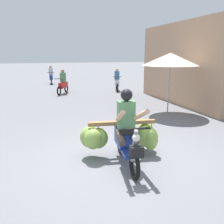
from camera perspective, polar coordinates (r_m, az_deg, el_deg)
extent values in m
plane|color=slate|center=(5.40, 0.50, -11.08)|extent=(120.00, 120.00, 0.00)
torus|color=black|center=(4.52, 5.33, -12.32)|extent=(0.15, 0.57, 0.56)
torus|color=black|center=(5.59, 2.02, -7.06)|extent=(0.15, 0.57, 0.56)
cube|color=navy|center=(4.95, 3.77, -9.43)|extent=(0.31, 0.59, 0.08)
cube|color=navy|center=(5.24, 2.74, -5.95)|extent=(0.36, 0.67, 0.36)
cube|color=black|center=(5.10, 2.97, -3.91)|extent=(0.33, 0.63, 0.10)
cylinder|color=gray|center=(4.44, 5.22, -8.04)|extent=(0.11, 0.29, 0.69)
cylinder|color=black|center=(4.29, 5.46, -4.00)|extent=(0.56, 0.11, 0.04)
sphere|color=silver|center=(4.26, 5.71, -6.12)|extent=(0.14, 0.14, 0.14)
cube|color=black|center=(4.31, 5.78, -9.30)|extent=(0.26, 0.19, 0.20)
cube|color=navy|center=(4.40, 5.42, -8.80)|extent=(0.13, 0.29, 0.04)
cube|color=olive|center=(5.30, 2.41, -2.56)|extent=(1.50, 0.29, 0.08)
cube|color=olive|center=(5.47, 1.99, -2.35)|extent=(1.35, 0.25, 0.06)
ellipsoid|color=#85A948|center=(5.52, 9.19, -6.36)|extent=(0.36, 0.33, 0.52)
cylinder|color=#998459|center=(5.42, 9.32, -3.20)|extent=(0.02, 0.02, 0.17)
ellipsoid|color=#8AAD4C|center=(5.55, 7.70, -5.46)|extent=(0.39, 0.36, 0.55)
cylinder|color=#998459|center=(5.46, 7.80, -2.57)|extent=(0.02, 0.02, 0.09)
ellipsoid|color=#83A645|center=(5.33, -3.28, -6.16)|extent=(0.53, 0.50, 0.46)
cylinder|color=#998459|center=(5.24, -3.31, -3.40)|extent=(0.02, 0.02, 0.14)
ellipsoid|color=#89AD4C|center=(5.21, -4.46, -6.33)|extent=(0.43, 0.39, 0.46)
cylinder|color=#998459|center=(5.13, -4.51, -3.65)|extent=(0.02, 0.02, 0.11)
ellipsoid|color=#82A544|center=(5.38, -5.19, -5.89)|extent=(0.51, 0.47, 0.49)
cylinder|color=#998459|center=(5.30, -5.25, -3.12)|extent=(0.02, 0.02, 0.11)
ellipsoid|color=#88AB4B|center=(5.81, 7.85, -4.61)|extent=(0.47, 0.44, 0.47)
cylinder|color=#998459|center=(5.74, 7.94, -2.02)|extent=(0.02, 0.02, 0.14)
cube|color=#4C7F51|center=(4.90, 3.34, -0.64)|extent=(0.37, 0.26, 0.56)
sphere|color=black|center=(4.79, 3.46, 4.06)|extent=(0.24, 0.24, 0.24)
cylinder|color=tan|center=(4.61, 6.70, -0.77)|extent=(0.13, 0.72, 0.39)
cylinder|color=tan|center=(4.52, 1.96, -0.99)|extent=(0.23, 0.72, 0.39)
cylinder|color=#4C4238|center=(4.94, 5.18, -5.74)|extent=(0.18, 0.45, 0.27)
cylinder|color=#4C4238|center=(4.88, 1.99, -5.96)|extent=(0.18, 0.45, 0.27)
torus|color=black|center=(13.72, -12.42, 4.92)|extent=(0.32, 0.50, 0.52)
torus|color=black|center=(14.73, -10.76, 5.57)|extent=(0.32, 0.50, 0.52)
cube|color=red|center=(14.29, -11.46, 6.27)|extent=(0.64, 0.91, 0.32)
cylinder|color=black|center=(13.69, -12.48, 7.68)|extent=(0.46, 0.27, 0.04)
cube|color=#4C7F51|center=(14.26, -11.51, 8.07)|extent=(0.36, 0.32, 0.52)
sphere|color=#9E7051|center=(14.21, -11.61, 9.47)|extent=(0.20, 0.20, 0.20)
torus|color=black|center=(18.71, -14.15, 7.06)|extent=(0.11, 0.52, 0.52)
torus|color=black|center=(19.81, -14.19, 7.40)|extent=(0.11, 0.52, 0.52)
cube|color=navy|center=(19.34, -14.21, 7.97)|extent=(0.29, 0.91, 0.32)
cylinder|color=black|center=(18.71, -14.27, 9.09)|extent=(0.50, 0.06, 0.04)
cube|color=#B2B7C6|center=(19.32, -14.29, 9.31)|extent=(0.31, 0.22, 0.52)
sphere|color=tan|center=(19.28, -14.35, 10.34)|extent=(0.20, 0.20, 0.20)
torus|color=black|center=(14.55, 1.30, 5.71)|extent=(0.22, 0.52, 0.52)
torus|color=black|center=(15.64, 1.07, 6.26)|extent=(0.22, 0.52, 0.52)
cube|color=silver|center=(15.17, 1.17, 6.95)|extent=(0.47, 0.93, 0.32)
cylinder|color=black|center=(14.53, 1.31, 8.32)|extent=(0.49, 0.17, 0.04)
cube|color=#386699|center=(15.14, 1.17, 8.65)|extent=(0.34, 0.27, 0.52)
sphere|color=tan|center=(15.10, 1.18, 9.96)|extent=(0.20, 0.20, 0.20)
cube|color=tan|center=(12.43, 21.27, 10.62)|extent=(3.42, 6.27, 3.61)
cylinder|color=#99999E|center=(9.45, 13.26, 5.39)|extent=(0.05, 0.05, 1.93)
cone|color=beige|center=(9.37, 13.63, 12.04)|extent=(2.09, 2.09, 0.46)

